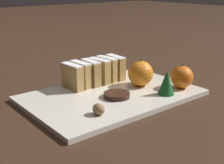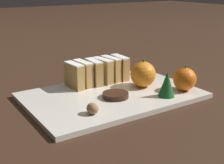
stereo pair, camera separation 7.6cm
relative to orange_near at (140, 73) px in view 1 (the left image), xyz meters
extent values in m
plane|color=#382316|center=(0.00, -0.10, -0.05)|extent=(6.00, 6.00, 0.00)
cube|color=silver|center=(0.00, -0.10, -0.04)|extent=(0.28, 0.43, 0.01)
cube|color=tan|center=(-0.09, -0.16, 0.00)|extent=(0.07, 0.03, 0.06)
cube|color=white|center=(-0.09, -0.16, 0.03)|extent=(0.07, 0.03, 0.00)
cube|color=tan|center=(-0.10, -0.13, 0.00)|extent=(0.07, 0.03, 0.06)
cube|color=white|center=(-0.10, -0.13, 0.03)|extent=(0.07, 0.03, 0.00)
cube|color=tan|center=(-0.09, -0.10, 0.00)|extent=(0.07, 0.02, 0.06)
cube|color=white|center=(-0.09, -0.10, 0.03)|extent=(0.07, 0.02, 0.00)
cube|color=tan|center=(-0.09, -0.07, 0.00)|extent=(0.07, 0.03, 0.06)
cube|color=white|center=(-0.09, -0.07, 0.03)|extent=(0.07, 0.03, 0.00)
cube|color=tan|center=(-0.09, -0.04, 0.00)|extent=(0.07, 0.03, 0.06)
cube|color=white|center=(-0.09, -0.04, 0.03)|extent=(0.07, 0.03, 0.00)
cube|color=tan|center=(-0.09, -0.01, 0.00)|extent=(0.07, 0.02, 0.06)
cube|color=white|center=(-0.09, -0.01, 0.03)|extent=(0.07, 0.02, 0.00)
sphere|color=orange|center=(0.00, 0.00, 0.00)|extent=(0.07, 0.07, 0.07)
cylinder|color=#38702D|center=(0.00, 0.00, 0.04)|extent=(0.01, 0.01, 0.01)
sphere|color=orange|center=(0.08, 0.07, 0.00)|extent=(0.06, 0.06, 0.06)
cylinder|color=#38702D|center=(0.08, 0.07, 0.03)|extent=(0.01, 0.01, 0.01)
ellipsoid|color=#8E6B47|center=(0.09, -0.20, -0.02)|extent=(0.03, 0.02, 0.02)
cylinder|color=#381E14|center=(0.03, -0.11, -0.03)|extent=(0.06, 0.06, 0.01)
cone|color=#195623|center=(0.09, 0.00, 0.00)|extent=(0.04, 0.04, 0.06)
camera|label=1|loc=(0.58, -0.57, 0.24)|focal=50.00mm
camera|label=2|loc=(0.63, -0.51, 0.24)|focal=50.00mm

